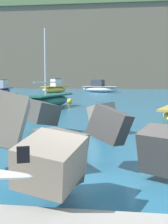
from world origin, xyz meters
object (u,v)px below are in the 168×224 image
station_building_annex (43,11)px  station_building_west (82,7)px  boat_near_right (100,88)px  boat_mid_centre (55,89)px  mooring_buoy_middle (70,101)px  boat_near_centre (1,89)px  boat_far_centre (48,101)px  station_building_central (65,9)px

station_building_annex → station_building_west: bearing=-16.2°
boat_near_right → station_building_annex: station_building_annex is taller
boat_near_right → boat_mid_centre: size_ratio=1.41×
boat_mid_centre → mooring_buoy_middle: boat_mid_centre is taller
boat_mid_centre → mooring_buoy_middle: size_ratio=10.17×
boat_near_centre → boat_mid_centre: boat_mid_centre is taller
boat_mid_centre → mooring_buoy_middle: (5.34, -17.42, -0.48)m
boat_far_centre → station_building_annex: size_ratio=0.69×
mooring_buoy_middle → station_building_west: (-7.00, 57.28, 20.61)m
boat_far_centre → mooring_buoy_middle: bearing=76.9°
boat_far_centre → boat_near_centre: bearing=121.6°
boat_near_right → boat_mid_centre: 7.69m
boat_near_centre → mooring_buoy_middle: 19.28m
station_building_west → station_building_central: size_ratio=1.03×
boat_near_centre → boat_far_centre: (11.43, -18.59, -0.08)m
station_building_central → boat_far_centre: bearing=-79.9°
boat_near_centre → boat_near_right: bearing=29.2°
mooring_buoy_middle → station_building_west: 61.27m
boat_near_centre → boat_far_centre: size_ratio=1.08×
station_building_annex → boat_mid_centre: bearing=-73.0°
boat_near_right → station_building_central: bearing=108.9°
boat_near_centre → boat_far_centre: boat_far_centre is taller
mooring_buoy_middle → boat_far_centre: bearing=-103.1°
boat_near_centre → station_building_west: bearing=82.9°
boat_near_right → station_building_west: size_ratio=0.95×
station_building_central → station_building_annex: station_building_central is taller
station_building_west → station_building_central: (-5.10, 2.28, 0.29)m
boat_far_centre → station_building_annex: bearing=105.3°
boat_mid_centre → boat_far_centre: boat_far_centre is taller
boat_mid_centre → boat_far_centre: 21.63m
boat_near_right → boat_far_centre: size_ratio=1.11×
boat_near_centre → boat_far_centre: 21.82m
boat_near_centre → boat_far_centre: bearing=-58.4°
mooring_buoy_middle → station_building_annex: bearing=107.0°
boat_near_right → station_building_central: size_ratio=0.98×
boat_near_centre → boat_mid_centre: 7.43m
boat_far_centre → mooring_buoy_middle: size_ratio=12.94×
boat_mid_centre → boat_near_right: bearing=37.7°
boat_mid_centre → station_building_annex: (-13.20, 43.20, 20.23)m
boat_near_centre → boat_near_right: 14.94m
station_building_central → mooring_buoy_middle: bearing=-78.5°
station_building_central → station_building_annex: bearing=170.6°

